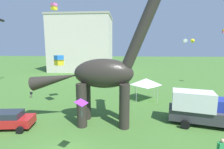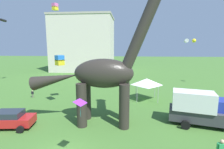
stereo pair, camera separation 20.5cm
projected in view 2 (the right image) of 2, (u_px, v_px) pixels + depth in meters
name	position (u px, v px, depth m)	size (l,w,h in m)	color
dinosaur_sculpture	(103.00, 73.00, 15.77)	(12.82, 2.72, 13.40)	#2D2823
parked_sedan_left	(9.00, 119.00, 15.46)	(4.38, 2.27, 1.55)	red
parked_box_truck	(200.00, 108.00, 15.86)	(5.95, 3.43, 3.20)	#38383D
person_watching_child	(32.00, 93.00, 24.66)	(0.39, 0.17, 1.05)	#6B6056
person_vendor_side	(221.00, 149.00, 10.58)	(0.62, 0.27, 1.64)	#2D3347
festival_canopy_tent	(147.00, 82.00, 23.26)	(3.15, 3.15, 3.00)	#B2B2B7
kite_high_right	(55.00, 7.00, 22.44)	(0.82, 0.82, 0.87)	pink
kite_mid_center	(188.00, 41.00, 26.58)	(1.97, 2.13, 0.60)	white
kite_near_high	(2.00, 20.00, 31.78)	(1.49, 1.65, 0.47)	black
kite_apex	(80.00, 103.00, 10.09)	(0.75, 0.90, 1.01)	purple
kite_mid_left	(60.00, 60.00, 20.29)	(1.16, 1.16, 1.18)	#287AE5
background_building_block	(84.00, 44.00, 52.61)	(17.87, 13.29, 16.35)	beige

